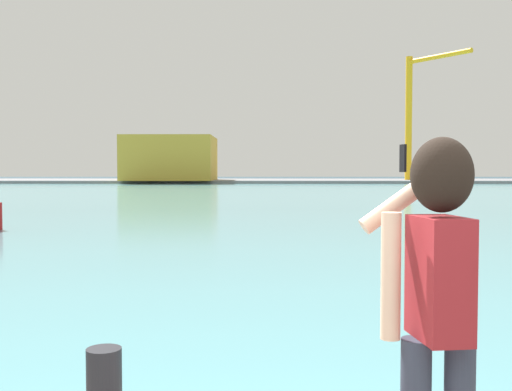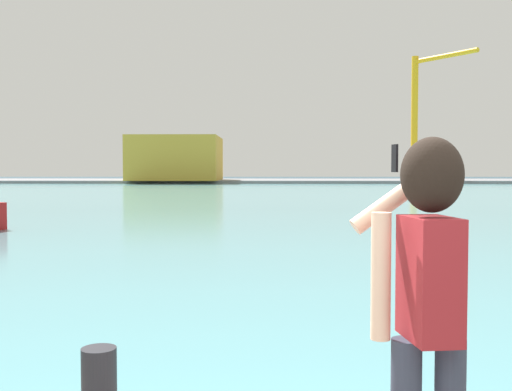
{
  "view_description": "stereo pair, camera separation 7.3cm",
  "coord_description": "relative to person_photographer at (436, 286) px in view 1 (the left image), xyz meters",
  "views": [
    {
      "loc": [
        -0.27,
        -2.23,
        2.05
      ],
      "look_at": [
        -0.35,
        5.27,
        1.72
      ],
      "focal_mm": 42.48,
      "sensor_mm": 36.0,
      "label": 1
    },
    {
      "loc": [
        -0.2,
        -2.23,
        2.05
      ],
      "look_at": [
        -0.35,
        5.27,
        1.72
      ],
      "focal_mm": 42.48,
      "sensor_mm": 36.0,
      "label": 2
    }
  ],
  "objects": [
    {
      "name": "harbor_water",
      "position": [
        -0.52,
        51.49,
        -1.51
      ],
      "size": [
        140.0,
        100.0,
        0.02
      ],
      "primitive_type": "cube",
      "color": "#599EA8",
      "rests_on": "ground_plane"
    },
    {
      "name": "ground_plane",
      "position": [
        -0.52,
        49.49,
        -1.52
      ],
      "size": [
        220.0,
        220.0,
        0.0
      ],
      "primitive_type": "plane",
      "color": "#334751"
    },
    {
      "name": "warehouse_left",
      "position": [
        -14.22,
        86.2,
        2.09
      ],
      "size": [
        12.72,
        13.2,
        6.38
      ],
      "primitive_type": "cube",
      "color": "gold",
      "rests_on": "far_shore_dock"
    },
    {
      "name": "person_photographer",
      "position": [
        0.0,
        0.0,
        0.0
      ],
      "size": [
        0.53,
        0.55,
        1.74
      ],
      "rotation": [
        0.0,
        0.0,
        1.7
      ],
      "color": "#2D3342",
      "rests_on": "quay_promenade"
    },
    {
      "name": "harbor_bollard",
      "position": [
        -1.82,
        1.12,
        -0.85
      ],
      "size": [
        0.23,
        0.23,
        0.43
      ],
      "primitive_type": "cylinder",
      "color": "black",
      "rests_on": "quay_promenade"
    },
    {
      "name": "port_crane",
      "position": [
        22.02,
        88.08,
        10.06
      ],
      "size": [
        7.04,
        9.69,
        18.51
      ],
      "color": "yellow",
      "rests_on": "far_shore_dock"
    },
    {
      "name": "far_shore_dock",
      "position": [
        -0.52,
        91.49,
        -1.31
      ],
      "size": [
        140.0,
        20.0,
        0.42
      ],
      "primitive_type": "cube",
      "color": "gray",
      "rests_on": "ground_plane"
    }
  ]
}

